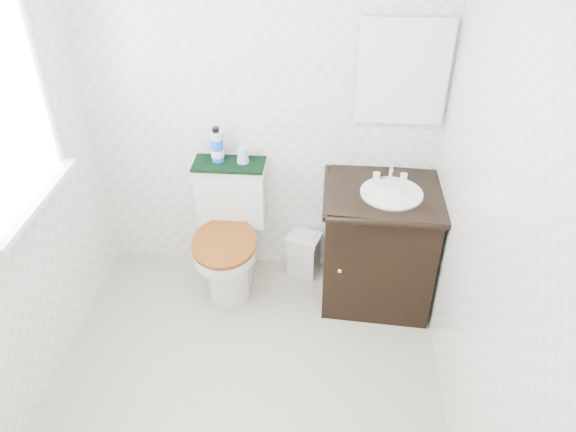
# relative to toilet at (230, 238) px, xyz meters

# --- Properties ---
(floor) EXTENTS (2.40, 2.40, 0.00)m
(floor) POSITION_rel_toilet_xyz_m (0.21, -0.97, -0.37)
(floor) COLOR beige
(floor) RESTS_ON ground
(wall_back) EXTENTS (2.40, 0.00, 2.40)m
(wall_back) POSITION_rel_toilet_xyz_m (0.21, 0.23, 0.83)
(wall_back) COLOR white
(wall_back) RESTS_ON ground
(wall_right) EXTENTS (0.00, 2.40, 2.40)m
(wall_right) POSITION_rel_toilet_xyz_m (1.31, -0.97, 0.83)
(wall_right) COLOR white
(wall_right) RESTS_ON ground
(mirror) EXTENTS (0.50, 0.02, 0.60)m
(mirror) POSITION_rel_toilet_xyz_m (1.02, 0.21, 1.08)
(mirror) COLOR silver
(mirror) RESTS_ON wall_back
(toilet) EXTENTS (0.46, 0.65, 0.85)m
(toilet) POSITION_rel_toilet_xyz_m (0.00, 0.00, 0.00)
(toilet) COLOR silver
(toilet) RESTS_ON floor
(vanity) EXTENTS (0.74, 0.65, 0.92)m
(vanity) POSITION_rel_toilet_xyz_m (0.97, -0.06, 0.06)
(vanity) COLOR black
(vanity) RESTS_ON floor
(trash_bin) EXTENTS (0.26, 0.23, 0.31)m
(trash_bin) POSITION_rel_toilet_xyz_m (0.48, 0.13, -0.21)
(trash_bin) COLOR silver
(trash_bin) RESTS_ON floor
(towel) EXTENTS (0.45, 0.22, 0.02)m
(towel) POSITION_rel_toilet_xyz_m (0.00, 0.12, 0.49)
(towel) COLOR black
(towel) RESTS_ON toilet
(mouthwash_bottle) EXTENTS (0.08, 0.08, 0.23)m
(mouthwash_bottle) POSITION_rel_toilet_xyz_m (-0.07, 0.15, 0.60)
(mouthwash_bottle) COLOR blue
(mouthwash_bottle) RESTS_ON towel
(cup) EXTENTS (0.08, 0.08, 0.10)m
(cup) POSITION_rel_toilet_xyz_m (0.09, 0.14, 0.54)
(cup) COLOR #93B6F1
(cup) RESTS_ON towel
(soap_bar) EXTENTS (0.06, 0.04, 0.02)m
(soap_bar) POSITION_rel_toilet_xyz_m (0.96, 0.07, 0.46)
(soap_bar) COLOR #197972
(soap_bar) RESTS_ON vanity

